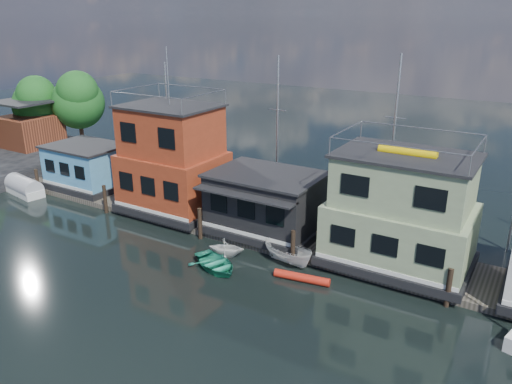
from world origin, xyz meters
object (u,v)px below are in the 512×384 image
Objects in this scene: houseboat_red at (173,161)px; dinghy_white at (226,248)px; dinghy_teal at (216,264)px; houseboat_blue at (87,166)px; houseboat_green at (401,213)px; houseboat_dark at (266,202)px; tarp_runabout at (24,187)px; motorboat at (288,254)px; red_kayak at (302,278)px.

dinghy_white is (7.48, -4.07, -3.50)m from houseboat_red.
dinghy_white reaches higher than dinghy_teal.
houseboat_blue is 0.76× the size of houseboat_green.
houseboat_dark is 0.88× the size of houseboat_green.
tarp_runabout is 1.18× the size of dinghy_teal.
tarp_runabout is at bearing -139.45° from houseboat_blue.
motorboat is 1.00× the size of dinghy_teal.
houseboat_red is at bearing -180.00° from houseboat_green.
dinghy_white is (-0.52, -4.05, -1.81)m from houseboat_dark.
houseboat_dark is at bearing -0.14° from houseboat_red.
motorboat is 1.09× the size of red_kayak.
houseboat_green is 7.04m from motorboat.
dinghy_white is (20.98, -0.65, -0.00)m from tarp_runabout.
motorboat reaches higher than dinghy_teal.
houseboat_dark reaches higher than dinghy_white.
dinghy_white is (16.98, -4.07, -1.60)m from houseboat_blue.
houseboat_dark is 2.09× the size of motorboat.
houseboat_red is at bearing 23.99° from tarp_runabout.
houseboat_green is at bearing 0.00° from houseboat_red.
houseboat_red is (9.50, 0.00, 1.90)m from houseboat_blue.
houseboat_dark is 2.28× the size of red_kayak.
houseboat_red is 17.01m from houseboat_green.
houseboat_dark reaches higher than dinghy_teal.
houseboat_red is 1.41× the size of houseboat_green.
tarp_runabout is at bearing -173.60° from houseboat_green.
houseboat_dark is at bearing 129.23° from red_kayak.
houseboat_red reaches higher than dinghy_white.
houseboat_dark reaches higher than red_kayak.
motorboat reaches higher than red_kayak.
houseboat_blue is 1.52× the size of tarp_runabout.
houseboat_red is at bearing 78.24° from dinghy_teal.
houseboat_dark is 6.94m from red_kayak.
dinghy_teal is at bearing -36.17° from houseboat_red.
motorboat is at bearing -26.33° from dinghy_teal.
dinghy_teal is (7.91, -5.78, -3.74)m from houseboat_red.
motorboat is at bearing -8.21° from houseboat_blue.
houseboat_blue is at bearing -180.00° from houseboat_green.
houseboat_dark reaches higher than tarp_runabout.
motorboat reaches higher than dinghy_white.
houseboat_dark is 1.76× the size of tarp_runabout.
tarp_runabout is 1.84× the size of dinghy_white.
dinghy_white is at bearing 38.54° from dinghy_teal.
houseboat_blue is 17.50m from houseboat_dark.
houseboat_dark reaches higher than houseboat_blue.
tarp_runabout is (-4.00, -3.42, -1.60)m from houseboat_blue.
houseboat_dark is at bearing 23.49° from dinghy_teal.
tarp_runabout is 21.54m from dinghy_teal.
houseboat_blue reaches higher than tarp_runabout.
tarp_runabout is at bearing 104.64° from motorboat.
houseboat_dark is 9.07m from houseboat_green.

